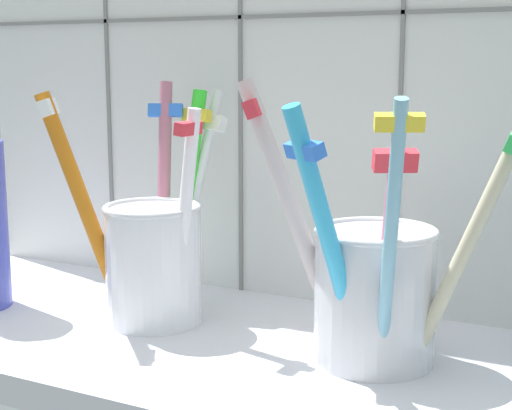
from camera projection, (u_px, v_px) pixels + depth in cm
name	position (u px, v px, depth cm)	size (l,w,h in cm)	color
counter_slab	(248.00, 359.00, 51.50)	(64.00, 22.00, 2.00)	silver
tile_wall_back	(323.00, 31.00, 58.15)	(64.00, 2.20, 45.00)	silver
toothbrush_cup_left	(154.00, 250.00, 55.45)	(11.27, 12.98, 16.83)	white
toothbrush_cup_right	(372.00, 284.00, 47.46)	(17.30, 11.11, 17.30)	silver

